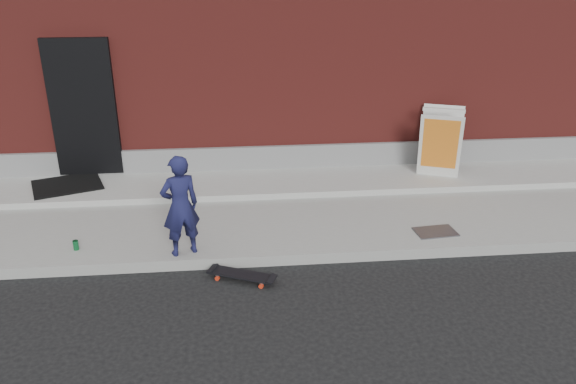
{
  "coord_description": "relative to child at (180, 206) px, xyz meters",
  "views": [
    {
      "loc": [
        -0.14,
        -6.28,
        3.7
      ],
      "look_at": [
        0.55,
        0.8,
        0.69
      ],
      "focal_mm": 35.0,
      "sensor_mm": 36.0,
      "label": 1
    }
  ],
  "objects": [
    {
      "name": "ground",
      "position": [
        0.87,
        -0.2,
        -0.81
      ],
      "size": [
        80.0,
        80.0,
        0.0
      ],
      "primitive_type": "plane",
      "color": "black",
      "rests_on": "ground"
    },
    {
      "name": "apron",
      "position": [
        0.87,
        2.2,
        -0.61
      ],
      "size": [
        20.0,
        1.2,
        0.1
      ],
      "primitive_type": "cube",
      "color": "gray",
      "rests_on": "sidewalk"
    },
    {
      "name": "child",
      "position": [
        0.0,
        0.0,
        0.0
      ],
      "size": [
        0.57,
        0.48,
        1.33
      ],
      "primitive_type": "imported",
      "rotation": [
        0.0,
        0.0,
        3.52
      ],
      "color": "#16173E",
      "rests_on": "sidewalk"
    },
    {
      "name": "pizza_sign",
      "position": [
        4.14,
        2.2,
        0.0
      ],
      "size": [
        0.93,
        1.0,
        1.14
      ],
      "color": "silver",
      "rests_on": "apron"
    },
    {
      "name": "building",
      "position": [
        0.87,
        6.79,
        1.68
      ],
      "size": [
        20.0,
        8.1,
        5.0
      ],
      "color": "maroon",
      "rests_on": "ground"
    },
    {
      "name": "soda_can",
      "position": [
        -1.41,
        0.22,
        -0.6
      ],
      "size": [
        0.07,
        0.07,
        0.13
      ],
      "primitive_type": "cylinder",
      "rotation": [
        0.0,
        0.0,
        -0.03
      ],
      "color": "#187C3C",
      "rests_on": "sidewalk"
    },
    {
      "name": "utility_plate",
      "position": [
        3.44,
        0.25,
        -0.66
      ],
      "size": [
        0.59,
        0.41,
        0.02
      ],
      "primitive_type": "cube",
      "rotation": [
        0.0,
        0.0,
        0.1
      ],
      "color": "#4B4B4F",
      "rests_on": "sidewalk"
    },
    {
      "name": "doormat",
      "position": [
        -2.03,
        2.26,
        -0.55
      ],
      "size": [
        1.27,
        1.16,
        0.03
      ],
      "primitive_type": "cube",
      "rotation": [
        0.0,
        0.0,
        0.36
      ],
      "color": "black",
      "rests_on": "apron"
    },
    {
      "name": "skateboard",
      "position": [
        0.73,
        -0.5,
        -0.74
      ],
      "size": [
        0.85,
        0.53,
        0.09
      ],
      "color": "red",
      "rests_on": "ground"
    },
    {
      "name": "sidewalk",
      "position": [
        0.87,
        1.3,
        -0.74
      ],
      "size": [
        20.0,
        3.0,
        0.15
      ],
      "primitive_type": "cube",
      "color": "gray",
      "rests_on": "ground"
    }
  ]
}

